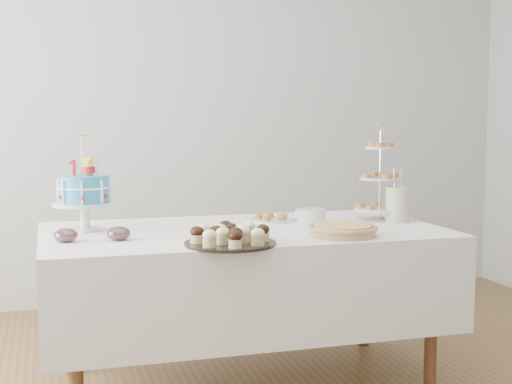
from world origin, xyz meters
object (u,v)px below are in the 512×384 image
object	(u,v)px
pie	(343,230)
tiered_stand	(380,179)
jam_bowl_a	(66,235)
utensil_pitcher	(398,203)
plate_stack	(310,215)
table	(244,275)
cupcake_tray	(230,235)
birthday_cake	(85,205)
jam_bowl_b	(119,234)
pastry_plate	(272,218)

from	to	relation	value
pie	tiered_stand	distance (m)	0.61
jam_bowl_a	utensil_pitcher	size ratio (longest dim) A/B	0.38
plate_stack	jam_bowl_a	xyz separation A→B (m)	(-1.25, -0.30, -0.00)
table	cupcake_tray	distance (m)	0.51
utensil_pitcher	plate_stack	bearing A→B (deg)	136.26
birthday_cake	tiered_stand	bearing A→B (deg)	6.51
tiered_stand	jam_bowl_b	size ratio (longest dim) A/B	4.93
plate_stack	jam_bowl_a	distance (m)	1.28
table	jam_bowl_a	bearing A→B (deg)	-171.21
pastry_plate	cupcake_tray	bearing A→B (deg)	-121.99
pie	jam_bowl_a	bearing A→B (deg)	171.19
tiered_stand	utensil_pitcher	world-z (taller)	tiered_stand
tiered_stand	utensil_pitcher	size ratio (longest dim) A/B	1.87
jam_bowl_b	pastry_plate	bearing A→B (deg)	23.71
jam_bowl_a	pie	bearing A→B (deg)	-8.81
pastry_plate	jam_bowl_b	distance (m)	0.90
plate_stack	birthday_cake	bearing A→B (deg)	-179.07
table	utensil_pitcher	size ratio (longest dim) A/B	6.91
pastry_plate	jam_bowl_a	size ratio (longest dim) A/B	2.23
cupcake_tray	jam_bowl_b	bearing A→B (deg)	150.71
jam_bowl_a	jam_bowl_b	xyz separation A→B (m)	(0.22, -0.02, 0.00)
cupcake_tray	tiered_stand	xyz separation A→B (m)	(0.95, 0.51, 0.17)
table	jam_bowl_b	size ratio (longest dim) A/B	18.25
utensil_pitcher	jam_bowl_a	bearing A→B (deg)	161.41
cupcake_tray	utensil_pitcher	xyz separation A→B (m)	(1.00, 0.41, 0.06)
jam_bowl_b	utensil_pitcher	size ratio (longest dim) A/B	0.38
birthday_cake	pastry_plate	distance (m)	0.96
cupcake_tray	pastry_plate	world-z (taller)	cupcake_tray
tiered_stand	pastry_plate	xyz separation A→B (m)	(-0.56, 0.10, -0.20)
pie	utensil_pitcher	bearing A→B (deg)	36.16
pastry_plate	utensil_pitcher	bearing A→B (deg)	-18.29
tiered_stand	plate_stack	distance (m)	0.42
jam_bowl_a	birthday_cake	bearing A→B (deg)	70.72
jam_bowl_a	jam_bowl_b	bearing A→B (deg)	-5.29
pie	jam_bowl_a	distance (m)	1.24
tiered_stand	pastry_plate	world-z (taller)	tiered_stand
birthday_cake	utensil_pitcher	world-z (taller)	birthday_cake
plate_stack	jam_bowl_b	distance (m)	1.07
plate_stack	jam_bowl_b	bearing A→B (deg)	-162.77
table	jam_bowl_a	xyz separation A→B (m)	(-0.84, -0.13, 0.26)
jam_bowl_b	tiered_stand	bearing A→B (deg)	10.52
table	plate_stack	bearing A→B (deg)	22.25
table	jam_bowl_a	distance (m)	0.89
birthday_cake	jam_bowl_b	distance (m)	0.34
pastry_plate	jam_bowl_b	world-z (taller)	jam_bowl_b
pastry_plate	jam_bowl_b	bearing A→B (deg)	-156.29
tiered_stand	utensil_pitcher	xyz separation A→B (m)	(0.05, -0.10, -0.12)
jam_bowl_b	birthday_cake	bearing A→B (deg)	113.19
plate_stack	cupcake_tray	bearing A→B (deg)	-135.53
birthday_cake	utensil_pitcher	bearing A→B (deg)	2.95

